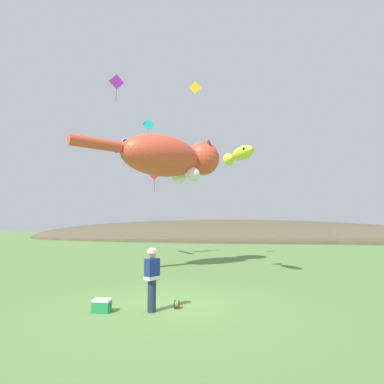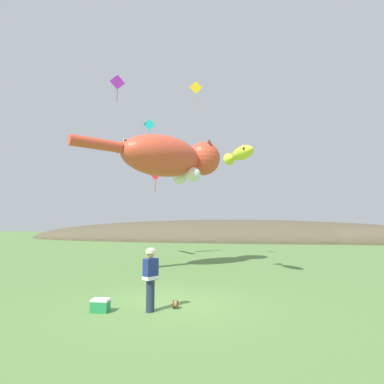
{
  "view_description": "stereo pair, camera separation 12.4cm",
  "coord_description": "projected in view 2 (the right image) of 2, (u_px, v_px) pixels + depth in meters",
  "views": [
    {
      "loc": [
        2.17,
        -9.19,
        2.54
      ],
      "look_at": [
        0.0,
        4.0,
        3.86
      ],
      "focal_mm": 28.0,
      "sensor_mm": 36.0,
      "label": 1
    },
    {
      "loc": [
        2.29,
        -9.17,
        2.54
      ],
      "look_at": [
        0.0,
        4.0,
        3.86
      ],
      "focal_mm": 28.0,
      "sensor_mm": 36.0,
      "label": 2
    }
  ],
  "objects": [
    {
      "name": "kite_diamond_red",
      "position": [
        156.0,
        170.0,
        22.35
      ],
      "size": [
        1.52,
        0.28,
        2.44
      ],
      "color": "red"
    },
    {
      "name": "kite_diamond_violet",
      "position": [
        117.0,
        82.0,
        20.33
      ],
      "size": [
        0.9,
        0.54,
        1.94
      ],
      "color": "purple"
    },
    {
      "name": "kite_spool",
      "position": [
        175.0,
        304.0,
        8.78
      ],
      "size": [
        0.13,
        0.24,
        0.24
      ],
      "color": "olive",
      "rests_on": "ground"
    },
    {
      "name": "kite_diamond_teal",
      "position": [
        149.0,
        125.0,
        21.66
      ],
      "size": [
        0.83,
        0.24,
        1.76
      ],
      "color": "#19BFBF"
    },
    {
      "name": "kite_fish_windsock",
      "position": [
        240.0,
        154.0,
        13.99
      ],
      "size": [
        1.64,
        2.32,
        0.71
      ],
      "color": "yellow"
    },
    {
      "name": "kite_diamond_gold",
      "position": [
        196.0,
        88.0,
        19.49
      ],
      "size": [
        0.84,
        0.2,
        1.76
      ],
      "color": "yellow"
    },
    {
      "name": "festival_attendant",
      "position": [
        151.0,
        277.0,
        8.53
      ],
      "size": [
        0.44,
        0.49,
        1.77
      ],
      "color": "#232D47",
      "rests_on": "ground"
    },
    {
      "name": "kite_tube_streamer",
      "position": [
        122.0,
        146.0,
        20.7
      ],
      "size": [
        1.96,
        2.56,
        0.44
      ],
      "color": "red"
    },
    {
      "name": "distant_hill_ridge",
      "position": [
        239.0,
        240.0,
        41.11
      ],
      "size": [
        59.97,
        15.59,
        5.55
      ],
      "color": "brown",
      "rests_on": "ground"
    },
    {
      "name": "kite_giant_cat",
      "position": [
        171.0,
        158.0,
        16.8
      ],
      "size": [
        6.59,
        6.85,
        2.68
      ],
      "color": "#E04C33"
    },
    {
      "name": "picnic_cooler",
      "position": [
        100.0,
        305.0,
        8.44
      ],
      "size": [
        0.51,
        0.36,
        0.36
      ],
      "color": "#268C4C",
      "rests_on": "ground"
    },
    {
      "name": "ground_plane",
      "position": [
        170.0,
        305.0,
        9.13
      ],
      "size": [
        120.0,
        120.0,
        0.0
      ],
      "primitive_type": "plane",
      "color": "#5B8442"
    }
  ]
}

